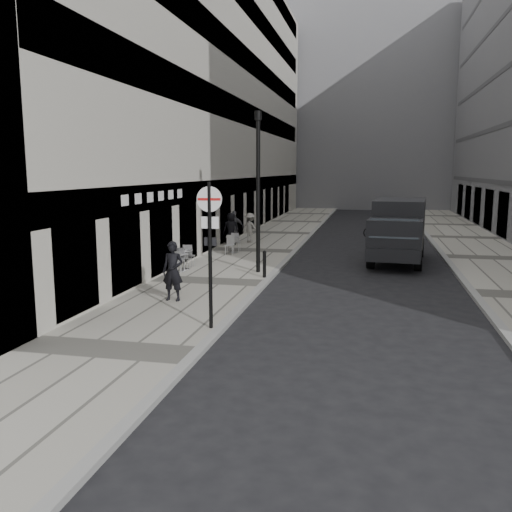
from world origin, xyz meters
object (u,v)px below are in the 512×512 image
(walking_man, at_px, (173,271))
(lamppost, at_px, (258,184))
(sign_post, at_px, (210,236))
(panel_van, at_px, (398,227))
(cyclist, at_px, (379,226))

(walking_man, height_order, lamppost, lamppost)
(sign_post, xyz_separation_m, panel_van, (5.02, 11.91, -0.92))
(walking_man, height_order, panel_van, panel_van)
(sign_post, height_order, cyclist, sign_post)
(sign_post, height_order, lamppost, lamppost)
(lamppost, xyz_separation_m, panel_van, (5.42, 4.31, -1.97))
(walking_man, distance_m, lamppost, 5.85)
(walking_man, bearing_deg, cyclist, 72.85)
(walking_man, distance_m, cyclist, 18.58)
(sign_post, bearing_deg, lamppost, 90.31)
(sign_post, bearing_deg, panel_van, 64.45)
(lamppost, distance_m, panel_van, 7.20)
(lamppost, bearing_deg, cyclist, 69.43)
(walking_man, height_order, sign_post, sign_post)
(walking_man, relative_size, cyclist, 0.91)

